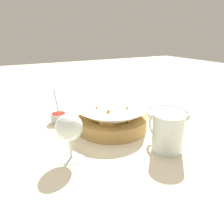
{
  "coord_description": "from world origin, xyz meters",
  "views": [
    {
      "loc": [
        -0.64,
        0.39,
        0.34
      ],
      "look_at": [
        0.02,
        0.03,
        0.07
      ],
      "focal_mm": 35.0,
      "sensor_mm": 36.0,
      "label": 1
    }
  ],
  "objects_px": {
    "food_basket": "(112,119)",
    "side_plate": "(167,112)",
    "sauce_cup": "(59,117)",
    "beer_mug": "(167,134)",
    "wine_glass": "(69,129)"
  },
  "relations": [
    {
      "from": "food_basket",
      "to": "side_plate",
      "type": "height_order",
      "value": "food_basket"
    },
    {
      "from": "sauce_cup",
      "to": "beer_mug",
      "type": "xyz_separation_m",
      "value": [
        -0.37,
        -0.23,
        0.03
      ]
    },
    {
      "from": "food_basket",
      "to": "wine_glass",
      "type": "bearing_deg",
      "value": 121.48
    },
    {
      "from": "beer_mug",
      "to": "side_plate",
      "type": "distance_m",
      "value": 0.33
    },
    {
      "from": "food_basket",
      "to": "beer_mug",
      "type": "distance_m",
      "value": 0.23
    },
    {
      "from": "sauce_cup",
      "to": "beer_mug",
      "type": "relative_size",
      "value": 0.94
    },
    {
      "from": "food_basket",
      "to": "sauce_cup",
      "type": "bearing_deg",
      "value": 44.39
    },
    {
      "from": "food_basket",
      "to": "beer_mug",
      "type": "bearing_deg",
      "value": -161.72
    },
    {
      "from": "beer_mug",
      "to": "side_plate",
      "type": "bearing_deg",
      "value": -42.66
    },
    {
      "from": "sauce_cup",
      "to": "wine_glass",
      "type": "xyz_separation_m",
      "value": [
        -0.28,
        0.04,
        0.07
      ]
    },
    {
      "from": "wine_glass",
      "to": "beer_mug",
      "type": "bearing_deg",
      "value": -109.48
    },
    {
      "from": "beer_mug",
      "to": "side_plate",
      "type": "height_order",
      "value": "beer_mug"
    },
    {
      "from": "sauce_cup",
      "to": "wine_glass",
      "type": "bearing_deg",
      "value": 171.31
    },
    {
      "from": "sauce_cup",
      "to": "side_plate",
      "type": "height_order",
      "value": "sauce_cup"
    },
    {
      "from": "sauce_cup",
      "to": "wine_glass",
      "type": "height_order",
      "value": "wine_glass"
    }
  ]
}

